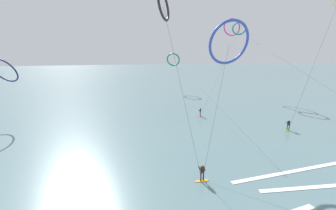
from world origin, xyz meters
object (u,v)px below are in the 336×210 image
(kite_charcoal, at_px, (164,6))
(kite_emerald, at_px, (173,60))
(surfer_amber, at_px, (202,174))
(kite_magenta, at_px, (232,27))
(kite_cobalt, at_px, (229,43))
(surfer_coral, at_px, (200,113))
(surfer_lime, at_px, (288,126))
(kite_navy, at_px, (4,71))
(kite_teal, at_px, (239,29))

(kite_charcoal, bearing_deg, kite_emerald, 14.57)
(surfer_amber, height_order, kite_magenta, kite_magenta)
(kite_magenta, xyz_separation_m, kite_emerald, (-15.01, 6.16, -8.84))
(kite_emerald, distance_m, kite_cobalt, 42.54)
(surfer_coral, distance_m, kite_magenta, 33.25)
(surfer_amber, bearing_deg, surfer_lime, -162.62)
(kite_navy, height_order, kite_cobalt, kite_cobalt)
(surfer_coral, distance_m, kite_navy, 33.80)
(surfer_coral, height_order, kite_teal, kite_teal)
(kite_magenta, bearing_deg, surfer_amber, 110.60)
(surfer_amber, xyz_separation_m, kite_cobalt, (5.47, 6.58, 11.92))
(surfer_coral, xyz_separation_m, kite_magenta, (17.48, 22.32, 17.39))
(surfer_lime, distance_m, kite_navy, 45.95)
(kite_emerald, bearing_deg, kite_cobalt, 111.20)
(kite_charcoal, xyz_separation_m, kite_cobalt, (7.13, -1.94, -3.89))
(kite_charcoal, bearing_deg, kite_magenta, -7.26)
(kite_emerald, distance_m, kite_teal, 19.92)
(kite_emerald, height_order, kite_cobalt, kite_cobalt)
(kite_magenta, relative_size, kite_emerald, 0.96)
(surfer_coral, distance_m, surfer_amber, 21.69)
(kite_cobalt, bearing_deg, kite_magenta, -125.13)
(surfer_coral, relative_size, surfer_lime, 1.00)
(surfer_coral, relative_size, kite_emerald, 0.03)
(kite_magenta, distance_m, kite_charcoal, 43.43)
(kite_navy, bearing_deg, surfer_lime, -173.04)
(surfer_lime, xyz_separation_m, kite_charcoal, (-19.56, -1.42, 15.81))
(kite_emerald, bearing_deg, surfer_amber, 105.79)
(kite_magenta, bearing_deg, surfer_lime, 128.57)
(kite_navy, xyz_separation_m, kite_emerald, (34.95, 23.42, 0.65))
(kite_magenta, relative_size, kite_teal, 2.63)
(surfer_coral, bearing_deg, kite_cobalt, -165.38)
(surfer_coral, relative_size, kite_cobalt, 0.11)
(kite_navy, relative_size, kite_magenta, 0.64)
(surfer_lime, height_order, kite_magenta, kite_magenta)
(kite_navy, xyz_separation_m, kite_magenta, (49.96, 17.26, 9.50))
(kite_charcoal, bearing_deg, surfer_coral, -7.80)
(kite_emerald, xyz_separation_m, kite_cobalt, (-4.79, -42.13, 3.37))
(kite_charcoal, distance_m, kite_cobalt, 8.35)
(surfer_coral, distance_m, surfer_lime, 14.42)
(surfer_amber, height_order, kite_teal, kite_teal)
(kite_teal, bearing_deg, kite_magenta, -72.71)
(surfer_coral, height_order, surfer_amber, same)
(kite_magenta, xyz_separation_m, kite_charcoal, (-26.93, -34.03, -1.58))
(kite_emerald, relative_size, kite_cobalt, 3.43)
(kite_navy, distance_m, kite_emerald, 42.08)
(surfer_amber, bearing_deg, kite_charcoal, -90.65)
(surfer_coral, relative_size, surfer_amber, 1.00)
(surfer_amber, relative_size, kite_cobalt, 0.11)
(surfer_lime, distance_m, kite_cobalt, 17.55)
(kite_teal, bearing_deg, kite_charcoal, 72.81)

